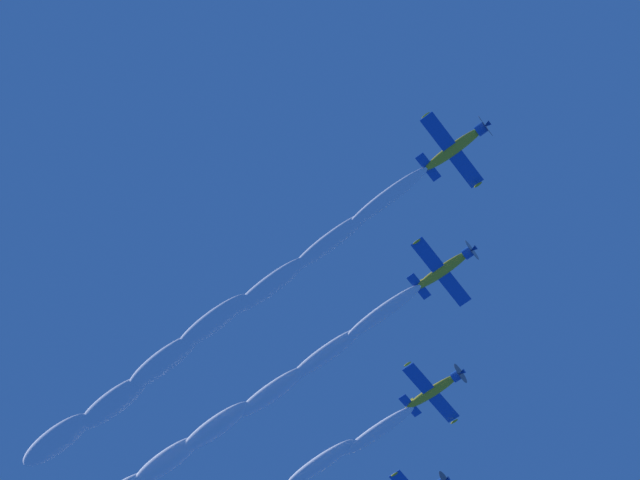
# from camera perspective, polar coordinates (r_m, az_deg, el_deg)

# --- Properties ---
(airplane_lead) EXTENTS (7.17, 7.96, 2.42)m
(airplane_lead) POSITION_cam_1_polar(r_m,az_deg,el_deg) (79.87, 8.64, 5.85)
(airplane_lead) COLOR gold
(airplane_left_wingman) EXTENTS (7.17, 7.97, 2.36)m
(airplane_left_wingman) POSITION_cam_1_polar(r_m,az_deg,el_deg) (84.94, 7.93, -1.83)
(airplane_left_wingman) COLOR gold
(airplane_right_wingman) EXTENTS (7.17, 7.96, 2.48)m
(airplane_right_wingman) POSITION_cam_1_polar(r_m,az_deg,el_deg) (90.30, 7.29, -9.44)
(airplane_right_wingman) COLOR gold
(smoke_trail_lead) EXTENTS (47.72, 17.65, 2.75)m
(smoke_trail_lead) POSITION_cam_1_polar(r_m,az_deg,el_deg) (87.47, -9.41, -7.31)
(smoke_trail_lead) COLOR white
(smoke_trail_left_wingman) EXTENTS (47.64, 18.23, 2.77)m
(smoke_trail_left_wingman) POSITION_cam_1_polar(r_m,az_deg,el_deg) (95.00, -9.04, -13.43)
(smoke_trail_left_wingman) COLOR white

